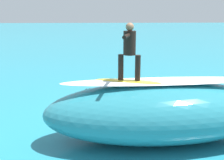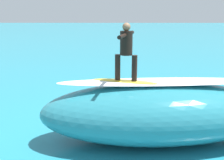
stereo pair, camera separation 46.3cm
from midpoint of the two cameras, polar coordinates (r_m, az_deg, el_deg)
name	(u,v)px [view 1 (the left image)]	position (r m, az deg, el deg)	size (l,w,h in m)	color
ground_plane	(144,113)	(11.53, 5.13, -6.35)	(120.00, 120.00, 0.00)	teal
wave_crest	(161,112)	(9.06, 7.92, -6.10)	(7.04, 2.73, 1.83)	teal
wave_foam_lip	(162,81)	(8.78, 8.13, -0.25)	(5.98, 0.96, 0.08)	white
surfboard_riding	(129,82)	(8.60, 1.76, -0.35)	(2.06, 0.48, 0.10)	yellow
surfer_riding	(130,47)	(8.40, 1.81, 6.31)	(0.64, 1.53, 1.65)	black
surfboard_paddling	(101,98)	(13.20, -3.16, -3.46)	(2.16, 0.55, 0.08)	silver
surfer_paddling	(99,93)	(13.26, -3.48, -2.59)	(1.13, 1.60, 0.32)	black
foam_patch_mid	(131,139)	(9.19, 2.19, -11.31)	(0.89, 0.57, 0.17)	white
foam_patch_far	(224,109)	(12.44, 19.73, -5.27)	(0.66, 0.52, 0.14)	white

